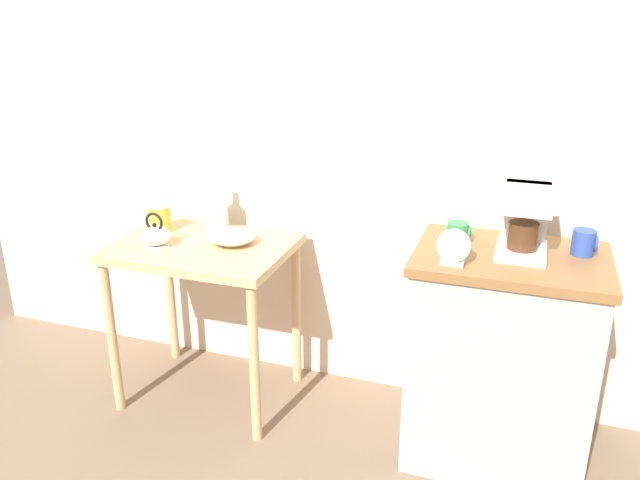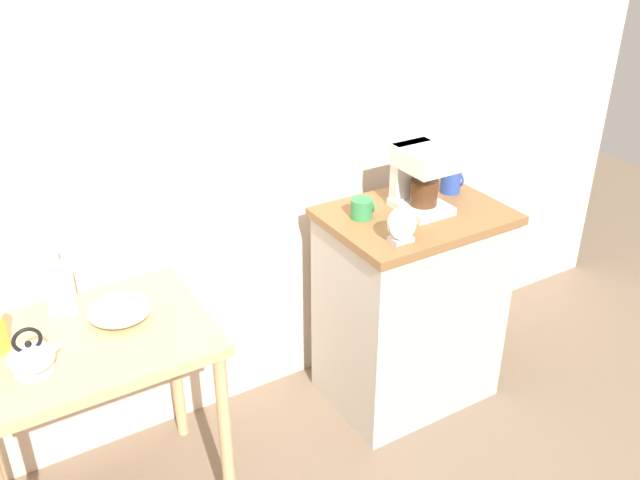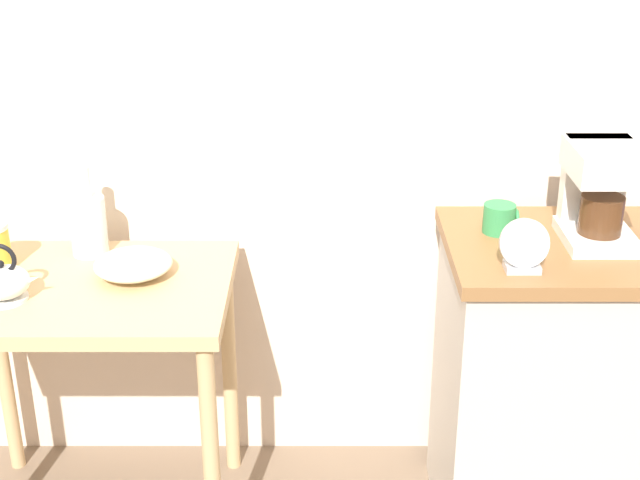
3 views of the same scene
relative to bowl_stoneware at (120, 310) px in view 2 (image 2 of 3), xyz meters
name	(u,v)px [view 2 (image 2 of 3)]	position (x,y,z in m)	size (l,w,h in m)	color
ground_plane	(262,456)	(0.45, -0.09, -0.81)	(8.00, 8.00, 0.00)	#7A6651
back_wall	(217,86)	(0.55, 0.35, 0.59)	(4.40, 0.10, 2.80)	beige
wooden_table	(91,366)	(-0.13, -0.04, -0.15)	(0.78, 0.57, 0.78)	tan
kitchen_counter	(409,306)	(1.19, -0.05, -0.36)	(0.71, 0.52, 0.90)	#BCB7AD
bowl_stoneware	(120,310)	(0.00, 0.00, 0.00)	(0.21, 0.21, 0.07)	beige
teakettle	(32,358)	(-0.30, -0.14, 0.01)	(0.16, 0.13, 0.16)	white
glass_carafe_vase	(59,287)	(-0.15, 0.15, 0.06)	(0.10, 0.10, 0.26)	silver
coffee_maker	(420,175)	(1.22, -0.02, 0.23)	(0.18, 0.22, 0.26)	white
mug_tall_green	(362,208)	(0.98, 0.02, 0.12)	(0.09, 0.08, 0.08)	#338C4C
mug_blue	(451,181)	(1.44, 0.03, 0.13)	(0.09, 0.08, 0.10)	#2D4CAD
table_clock	(402,227)	(0.99, -0.22, 0.14)	(0.12, 0.06, 0.13)	#B2B5BA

